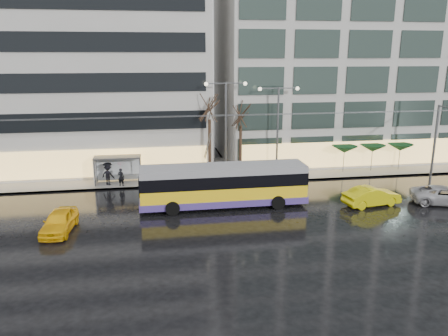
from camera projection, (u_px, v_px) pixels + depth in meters
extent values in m
plane|color=black|center=(223.00, 222.00, 31.30)|extent=(140.00, 140.00, 0.00)
cube|color=gray|center=(221.00, 170.00, 44.95)|extent=(80.00, 10.00, 0.15)
cube|color=slate|center=(229.00, 183.00, 40.22)|extent=(80.00, 0.10, 0.15)
cube|color=#AAA8A2|center=(37.00, 59.00, 44.14)|extent=(34.00, 14.00, 22.00)
cube|color=#AAA8A2|center=(363.00, 44.00, 49.12)|extent=(32.00, 14.00, 25.00)
cube|color=yellow|center=(224.00, 193.00, 34.13)|extent=(12.81, 2.72, 1.60)
cube|color=#4A3688|center=(224.00, 199.00, 34.27)|extent=(12.85, 2.76, 0.53)
cube|color=black|center=(224.00, 178.00, 33.83)|extent=(12.83, 2.74, 0.96)
cube|color=gray|center=(224.00, 169.00, 33.64)|extent=(12.81, 2.72, 0.53)
cube|color=black|center=(303.00, 177.00, 34.89)|extent=(0.07, 2.45, 1.39)
cube|color=black|center=(139.00, 184.00, 32.86)|extent=(0.07, 2.45, 1.39)
cylinder|color=black|center=(269.00, 192.00, 36.19)|extent=(1.07, 0.38, 1.07)
cylinder|color=black|center=(278.00, 203.00, 33.65)|extent=(1.07, 0.38, 1.07)
cylinder|color=black|center=(171.00, 197.00, 34.92)|extent=(1.07, 0.38, 1.07)
cylinder|color=black|center=(173.00, 208.00, 32.37)|extent=(1.07, 0.38, 1.07)
cylinder|color=#595B60|center=(208.00, 147.00, 34.05)|extent=(0.08, 3.97, 2.81)
cylinder|color=#595B60|center=(207.00, 146.00, 34.56)|extent=(0.08, 3.97, 2.81)
cylinder|color=#595B60|center=(435.00, 141.00, 41.89)|extent=(0.24, 0.24, 7.00)
cylinder|color=#595B60|center=(224.00, 116.00, 35.21)|extent=(42.00, 0.04, 0.04)
cylinder|color=#595B60|center=(223.00, 115.00, 35.68)|extent=(42.00, 0.04, 0.04)
cube|color=#595B60|center=(117.00, 157.00, 39.43)|extent=(4.20, 1.60, 0.12)
cube|color=silver|center=(119.00, 168.00, 40.42)|extent=(4.00, 0.05, 2.20)
cube|color=white|center=(95.00, 171.00, 39.44)|extent=(0.10, 1.40, 2.20)
cylinder|color=#595B60|center=(95.00, 173.00, 38.78)|extent=(0.10, 0.10, 2.40)
cylinder|color=#595B60|center=(96.00, 169.00, 40.11)|extent=(0.10, 0.10, 2.40)
cylinder|color=#595B60|center=(140.00, 171.00, 39.39)|extent=(0.10, 0.10, 2.40)
cylinder|color=#595B60|center=(141.00, 168.00, 40.73)|extent=(0.10, 0.10, 2.40)
cylinder|color=#595B60|center=(226.00, 131.00, 40.73)|extent=(0.18, 0.18, 9.00)
cylinder|color=#595B60|center=(216.00, 83.00, 39.47)|extent=(1.80, 0.10, 0.10)
cylinder|color=#595B60|center=(236.00, 83.00, 39.75)|extent=(1.80, 0.10, 0.10)
sphere|color=#FFF2CC|center=(206.00, 84.00, 39.34)|extent=(0.36, 0.36, 0.36)
sphere|color=#FFF2CC|center=(245.00, 84.00, 39.90)|extent=(0.36, 0.36, 0.36)
cylinder|color=#595B60|center=(277.00, 132.00, 41.56)|extent=(0.18, 0.18, 8.50)
cylinder|color=#595B60|center=(269.00, 88.00, 40.36)|extent=(1.80, 0.10, 0.10)
cylinder|color=#595B60|center=(288.00, 88.00, 40.64)|extent=(1.80, 0.10, 0.10)
sphere|color=#FFF2CC|center=(260.00, 89.00, 40.24)|extent=(0.36, 0.36, 0.36)
sphere|color=#FFF2CC|center=(297.00, 88.00, 40.79)|extent=(0.36, 0.36, 0.36)
cylinder|color=black|center=(210.00, 149.00, 41.12)|extent=(0.28, 0.28, 5.60)
cylinder|color=black|center=(240.00, 151.00, 41.86)|extent=(0.28, 0.28, 4.90)
cylinder|color=#595B60|center=(344.00, 161.00, 43.63)|extent=(0.06, 0.06, 2.20)
cone|color=#113F1A|center=(344.00, 149.00, 43.32)|extent=(2.50, 2.50, 0.70)
cylinder|color=#595B60|center=(372.00, 160.00, 44.09)|extent=(0.06, 0.06, 2.20)
cone|color=#113F1A|center=(373.00, 148.00, 43.78)|extent=(2.50, 2.50, 0.70)
cylinder|color=#595B60|center=(399.00, 159.00, 44.55)|extent=(0.06, 0.06, 2.20)
cone|color=#113F1A|center=(400.00, 147.00, 44.24)|extent=(2.50, 2.50, 0.70)
imported|color=yellow|center=(59.00, 221.00, 29.32)|extent=(2.17, 4.54, 1.50)
imported|color=yellow|center=(372.00, 196.00, 34.44)|extent=(4.82, 2.38, 1.52)
imported|color=#A5A4A9|center=(445.00, 195.00, 34.80)|extent=(5.65, 3.83, 1.44)
imported|color=black|center=(121.00, 177.00, 39.03)|extent=(0.69, 0.56, 1.63)
imported|color=#D9487A|center=(120.00, 167.00, 38.79)|extent=(1.23, 1.24, 0.88)
imported|color=black|center=(159.00, 169.00, 41.92)|extent=(0.81, 0.65, 1.57)
imported|color=black|center=(108.00, 175.00, 39.28)|extent=(1.40, 1.17, 1.88)
imported|color=black|center=(107.00, 166.00, 39.07)|extent=(1.10, 1.10, 0.72)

